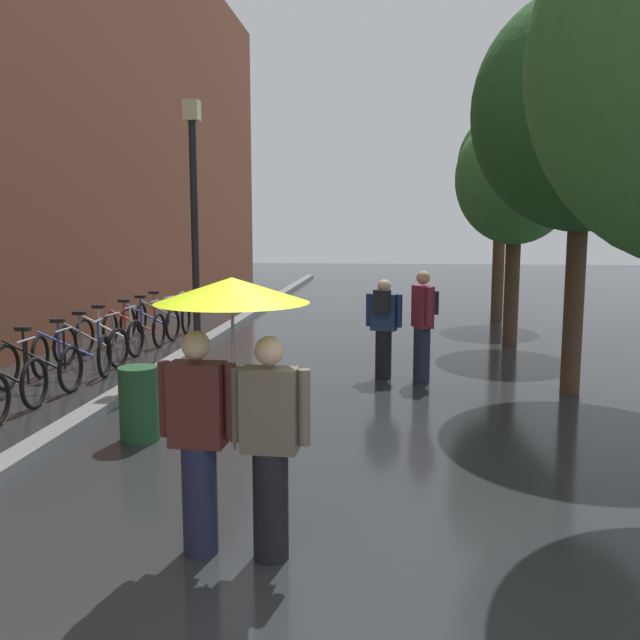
% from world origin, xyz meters
% --- Properties ---
extents(ground_plane, '(80.00, 80.00, 0.00)m').
position_xyz_m(ground_plane, '(0.00, 0.00, 0.00)').
color(ground_plane, '#26282B').
extents(kerb_strip, '(0.30, 36.00, 0.12)m').
position_xyz_m(kerb_strip, '(-3.20, 10.00, 0.06)').
color(kerb_strip, slate).
rests_on(kerb_strip, ground).
extents(street_tree_1, '(3.07, 3.07, 5.67)m').
position_xyz_m(street_tree_1, '(3.21, 5.91, 3.98)').
color(street_tree_1, '#473323').
rests_on(street_tree_1, ground).
extents(street_tree_2, '(2.38, 2.38, 4.68)m').
position_xyz_m(street_tree_2, '(3.04, 9.93, 3.34)').
color(street_tree_2, '#473323').
rests_on(street_tree_2, ground).
extents(street_tree_3, '(2.20, 2.20, 5.25)m').
position_xyz_m(street_tree_3, '(3.33, 13.65, 3.89)').
color(street_tree_3, '#473323').
rests_on(street_tree_3, ground).
extents(parked_bicycle_2, '(1.10, 0.73, 0.96)m').
position_xyz_m(parked_bicycle_2, '(-4.55, 5.20, 0.38)').
color(parked_bicycle_2, black).
rests_on(parked_bicycle_2, ground).
extents(parked_bicycle_3, '(1.16, 0.84, 0.96)m').
position_xyz_m(parked_bicycle_3, '(-4.46, 6.11, 0.38)').
color(parked_bicycle_3, black).
rests_on(parked_bicycle_3, ground).
extents(parked_bicycle_4, '(1.16, 0.83, 0.96)m').
position_xyz_m(parked_bicycle_4, '(-4.55, 6.99, 0.38)').
color(parked_bicycle_4, black).
rests_on(parked_bicycle_4, ground).
extents(parked_bicycle_5, '(1.13, 0.77, 0.96)m').
position_xyz_m(parked_bicycle_5, '(-4.62, 7.95, 0.38)').
color(parked_bicycle_5, black).
rests_on(parked_bicycle_5, ground).
extents(parked_bicycle_6, '(1.09, 0.71, 0.96)m').
position_xyz_m(parked_bicycle_6, '(-4.53, 8.94, 0.38)').
color(parked_bicycle_6, black).
rests_on(parked_bicycle_6, ground).
extents(parked_bicycle_7, '(1.14, 0.80, 0.96)m').
position_xyz_m(parked_bicycle_7, '(-4.50, 9.76, 0.38)').
color(parked_bicycle_7, black).
rests_on(parked_bicycle_7, ground).
extents(parked_bicycle_8, '(1.12, 0.76, 0.96)m').
position_xyz_m(parked_bicycle_8, '(-4.51, 10.67, 0.38)').
color(parked_bicycle_8, black).
rests_on(parked_bicycle_8, ground).
extents(couple_under_umbrella, '(1.13, 1.10, 2.06)m').
position_xyz_m(couple_under_umbrella, '(-0.53, 0.60, 1.37)').
color(couple_under_umbrella, '#1E233D').
rests_on(couple_under_umbrella, ground).
extents(street_lamp_post, '(0.24, 0.24, 4.40)m').
position_xyz_m(street_lamp_post, '(-2.60, 6.80, 2.57)').
color(street_lamp_post, black).
rests_on(street_lamp_post, ground).
extents(litter_bin, '(0.44, 0.44, 0.85)m').
position_xyz_m(litter_bin, '(-2.23, 3.14, 0.42)').
color(litter_bin, '#1E4C28').
rests_on(litter_bin, ground).
extents(pedestrian_walking_midground, '(0.58, 0.39, 1.58)m').
position_xyz_m(pedestrian_walking_midground, '(0.49, 6.62, 0.85)').
color(pedestrian_walking_midground, black).
rests_on(pedestrian_walking_midground, ground).
extents(pedestrian_walking_far, '(0.41, 0.56, 1.74)m').
position_xyz_m(pedestrian_walking_far, '(1.10, 6.41, 0.92)').
color(pedestrian_walking_far, '#1E233D').
rests_on(pedestrian_walking_far, ground).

